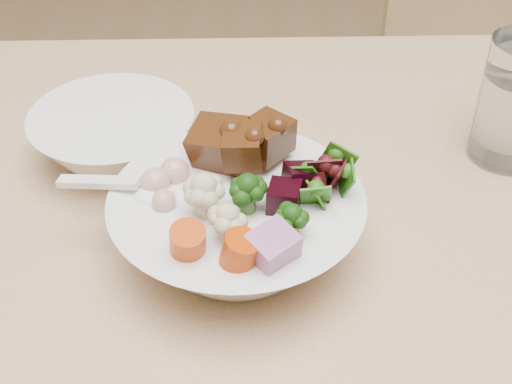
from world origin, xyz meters
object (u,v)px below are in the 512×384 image
food_bowl (239,222)px  side_bowl (114,138)px  dining_table (484,318)px  chair_far (499,80)px

food_bowl → side_bowl: 0.19m
dining_table → chair_far: size_ratio=1.80×
side_bowl → food_bowl: bearing=-46.2°
chair_far → side_bowl: (-0.58, -0.55, 0.25)m
dining_table → side_bowl: (-0.36, 0.14, 0.10)m
dining_table → food_bowl: size_ratio=7.21×
side_bowl → chair_far: bearing=43.7°
food_bowl → side_bowl: food_bowl is taller
chair_far → food_bowl: chair_far is taller
side_bowl → dining_table: bearing=-22.1°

